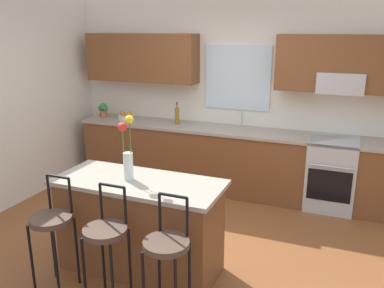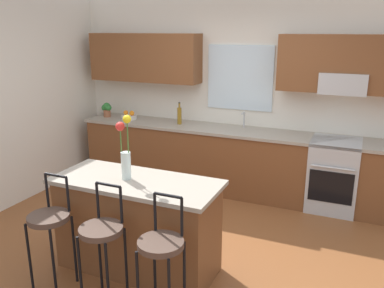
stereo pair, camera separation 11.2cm
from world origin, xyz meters
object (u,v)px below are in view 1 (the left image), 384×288
bar_stool_middle (106,236)px  potted_plant_small (103,109)px  bar_stool_far (167,249)px  bottle_olive_oil (177,115)px  fruit_bowl_oranges (126,117)px  kitchen_island (140,225)px  oven_range (331,174)px  flower_vase (127,153)px  bar_stool_near (52,224)px

bar_stool_middle → potted_plant_small: bearing=124.0°
bar_stool_far → bottle_olive_oil: size_ratio=3.23×
bottle_olive_oil → potted_plant_small: (-1.27, 0.00, -0.00)m
bar_stool_far → fruit_bowl_oranges: size_ratio=4.34×
fruit_bowl_oranges → bottle_olive_oil: bearing=0.0°
kitchen_island → bottle_olive_oil: (-0.59, 2.20, 0.59)m
oven_range → bar_stool_middle: (-1.60, -2.73, 0.18)m
flower_vase → kitchen_island: bearing=6.0°
kitchen_island → flower_vase: size_ratio=2.59×
bar_stool_far → potted_plant_small: bearing=131.2°
bar_stool_far → potted_plant_small: potted_plant_small is taller
fruit_bowl_oranges → bar_stool_near: bearing=-71.9°
fruit_bowl_oranges → bottle_olive_oil: 0.87m
flower_vase → fruit_bowl_oranges: 2.60m
bar_stool_far → fruit_bowl_oranges: fruit_bowl_oranges is taller
bar_stool_middle → flower_vase: (-0.09, 0.54, 0.55)m
bar_stool_far → flower_vase: flower_vase is taller
bar_stool_middle → bottle_olive_oil: 2.85m
flower_vase → potted_plant_small: flower_vase is taller
potted_plant_small → bar_stool_near: bearing=-64.6°
bar_stool_middle → bottle_olive_oil: bottle_olive_oil is taller
flower_vase → bar_stool_middle: bearing=-80.2°
oven_range → bottle_olive_oil: size_ratio=2.85×
fruit_bowl_oranges → bottle_olive_oil: (0.86, 0.00, 0.09)m
bar_stool_middle → bar_stool_near: bearing=180.0°
bar_stool_near → bar_stool_middle: (0.55, 0.00, 0.00)m
bar_stool_near → bar_stool_far: (1.10, 0.00, 0.00)m
bar_stool_middle → flower_vase: 0.78m
bar_stool_near → flower_vase: bearing=50.0°
bottle_olive_oil → oven_range: bearing=-0.6°
bar_stool_far → bar_stool_middle: bearing=180.0°
bar_stool_far → bottle_olive_oil: bearing=112.4°
bar_stool_far → fruit_bowl_oranges: 3.42m
oven_range → bar_stool_far: bar_stool_far is taller
kitchen_island → potted_plant_small: bearing=130.2°
bar_stool_middle → potted_plant_small: potted_plant_small is taller
bar_stool_near → bottle_olive_oil: bottle_olive_oil is taller
flower_vase → oven_range: bearing=52.2°
kitchen_island → bar_stool_middle: (0.00, -0.55, 0.17)m
flower_vase → bottle_olive_oil: size_ratio=1.89×
oven_range → bar_stool_near: bearing=-128.2°
bottle_olive_oil → fruit_bowl_oranges: bearing=180.0°
oven_range → kitchen_island: (-1.60, -2.18, 0.00)m
bar_stool_far → bottle_olive_oil: (-1.14, 2.75, 0.41)m
bar_stool_near → flower_vase: size_ratio=1.71×
bar_stool_far → bottle_olive_oil: 3.01m
kitchen_island → bottle_olive_oil: size_ratio=4.91×
bar_stool_near → kitchen_island: bearing=45.1°
flower_vase → potted_plant_small: 2.83m
bar_stool_near → bar_stool_middle: 0.55m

